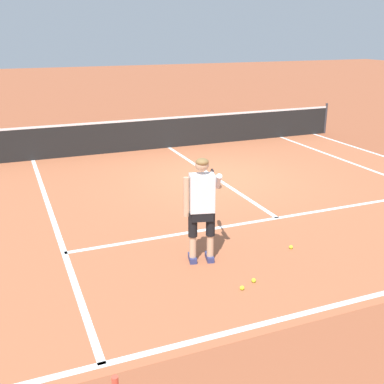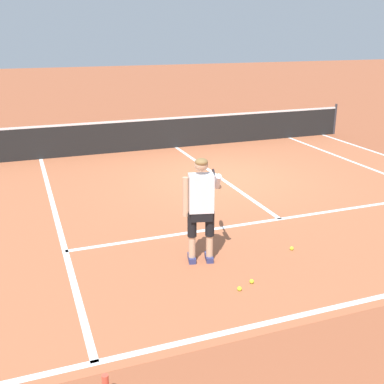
# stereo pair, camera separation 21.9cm
# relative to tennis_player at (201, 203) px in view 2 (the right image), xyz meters

# --- Properties ---
(ground_plane) EXTENTS (80.00, 80.00, 0.00)m
(ground_plane) POSITION_rel_tennis_player_xyz_m (2.10, 4.05, -0.99)
(ground_plane) COLOR #9E5133
(court_inner_surface) EXTENTS (10.98, 9.80, 0.00)m
(court_inner_surface) POSITION_rel_tennis_player_xyz_m (2.10, 2.80, -0.99)
(court_inner_surface) COLOR #B2603D
(court_inner_surface) RESTS_ON ground
(line_service) EXTENTS (8.23, 0.10, 0.01)m
(line_service) POSITION_rel_tennis_player_xyz_m (2.10, 1.10, -0.99)
(line_service) COLOR white
(line_service) RESTS_ON ground
(line_centre_service) EXTENTS (0.10, 6.40, 0.01)m
(line_centre_service) POSITION_rel_tennis_player_xyz_m (2.10, 4.30, -0.99)
(line_centre_service) COLOR white
(line_centre_service) RESTS_ON ground
(line_singles_left) EXTENTS (0.10, 9.40, 0.01)m
(line_singles_left) POSITION_rel_tennis_player_xyz_m (-2.01, 2.80, -0.99)
(line_singles_left) COLOR white
(line_singles_left) RESTS_ON ground
(tennis_net) EXTENTS (11.96, 0.08, 1.07)m
(tennis_net) POSITION_rel_tennis_player_xyz_m (2.10, 7.50, -0.49)
(tennis_net) COLOR #333338
(tennis_net) RESTS_ON ground
(tennis_player) EXTENTS (0.84, 1.05, 1.71)m
(tennis_player) POSITION_rel_tennis_player_xyz_m (0.00, 0.00, 0.00)
(tennis_player) COLOR navy
(tennis_player) RESTS_ON ground
(tennis_ball_near_feet) EXTENTS (0.07, 0.07, 0.07)m
(tennis_ball_near_feet) POSITION_rel_tennis_player_xyz_m (0.43, -0.93, -0.96)
(tennis_ball_near_feet) COLOR #CCE02D
(tennis_ball_near_feet) RESTS_ON ground
(tennis_ball_by_baseline) EXTENTS (0.07, 0.07, 0.07)m
(tennis_ball_by_baseline) POSITION_rel_tennis_player_xyz_m (0.17, -1.06, -0.96)
(tennis_ball_by_baseline) COLOR #CCE02D
(tennis_ball_by_baseline) RESTS_ON ground
(tennis_ball_mid_court) EXTENTS (0.07, 0.07, 0.07)m
(tennis_ball_mid_court) POSITION_rel_tennis_player_xyz_m (1.57, -0.18, -0.96)
(tennis_ball_mid_court) COLOR #CCE02D
(tennis_ball_mid_court) RESTS_ON ground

